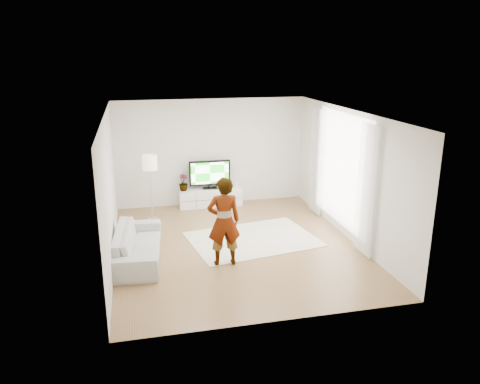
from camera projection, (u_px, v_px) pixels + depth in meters
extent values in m
plane|color=#9F7947|center=(236.00, 245.00, 9.95)|extent=(6.00, 6.00, 0.00)
plane|color=white|center=(235.00, 113.00, 9.14)|extent=(6.00, 6.00, 0.00)
cube|color=silver|center=(109.00, 190.00, 9.01)|extent=(0.02, 6.00, 2.80)
cube|color=silver|center=(349.00, 175.00, 10.09)|extent=(0.02, 6.00, 2.80)
cube|color=silver|center=(211.00, 152.00, 12.35)|extent=(5.00, 0.02, 2.80)
cube|color=silver|center=(280.00, 236.00, 6.75)|extent=(5.00, 0.02, 2.80)
cube|color=white|center=(342.00, 170.00, 10.35)|extent=(0.01, 2.60, 2.50)
cube|color=white|center=(366.00, 190.00, 9.15)|extent=(0.04, 0.70, 2.60)
cube|color=white|center=(316.00, 161.00, 11.57)|extent=(0.04, 0.70, 2.60)
cube|color=white|center=(210.00, 197.00, 12.45)|extent=(1.66, 0.47, 0.47)
cube|color=black|center=(212.00, 200.00, 12.23)|extent=(1.61, 0.00, 0.01)
cube|color=black|center=(196.00, 201.00, 12.14)|extent=(0.01, 0.00, 0.41)
cube|color=black|center=(227.00, 199.00, 12.32)|extent=(0.01, 0.00, 0.41)
cube|color=black|center=(210.00, 188.00, 12.41)|extent=(0.39, 0.21, 0.02)
cube|color=black|center=(210.00, 186.00, 12.39)|extent=(0.08, 0.05, 0.08)
cube|color=black|center=(210.00, 173.00, 12.28)|extent=(1.09, 0.06, 0.66)
cube|color=green|center=(210.00, 173.00, 12.25)|extent=(0.99, 0.01, 0.57)
cube|color=white|center=(237.00, 184.00, 12.51)|extent=(0.07, 0.15, 0.20)
cube|color=#4CB2FF|center=(238.00, 184.00, 12.43)|extent=(0.01, 0.00, 0.11)
imported|color=#3F7238|center=(183.00, 183.00, 12.17)|extent=(0.31, 0.31, 0.43)
cube|color=white|center=(253.00, 239.00, 10.26)|extent=(2.95, 2.34, 0.01)
imported|color=#334772|center=(224.00, 221.00, 8.83)|extent=(0.64, 0.42, 1.73)
imported|color=#ADADA8|center=(138.00, 244.00, 9.20)|extent=(1.03, 2.23, 0.63)
cylinder|color=silver|center=(153.00, 219.00, 11.46)|extent=(0.28, 0.28, 0.02)
cylinder|color=silver|center=(151.00, 195.00, 11.28)|extent=(0.04, 0.04, 1.24)
cylinder|color=white|center=(150.00, 162.00, 11.05)|extent=(0.36, 0.36, 0.35)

